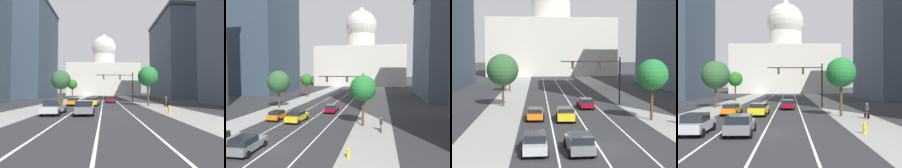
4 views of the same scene
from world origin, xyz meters
The scene contains 18 objects.
ground_plane centered at (0.00, 40.00, 0.00)m, with size 400.00×400.00×0.00m, color #2B2B2D.
sidewalk_left centered at (-9.31, 35.00, 0.01)m, with size 5.09×130.00×0.01m, color gray.
sidewalk_right centered at (9.31, 35.00, 0.01)m, with size 5.09×130.00×0.01m, color gray.
lane_stripe_left centered at (-3.38, 25.00, 0.01)m, with size 0.16×90.00×0.01m, color white.
lane_stripe_center centered at (0.00, 25.00, 0.01)m, with size 0.16×90.00×0.01m, color white.
lane_stripe_right centered at (3.38, 25.00, 0.01)m, with size 0.16×90.00×0.01m, color white.
capitol_building centered at (0.00, 93.44, 13.07)m, with size 42.31×26.16×38.82m.
car_crimson centered at (1.69, 18.89, 0.77)m, with size 2.04×4.28×1.44m.
car_gray centered at (-1.68, -1.13, 0.81)m, with size 2.16×4.33×1.55m.
car_silver centered at (-5.07, -0.71, 0.79)m, with size 2.04×4.42×1.56m.
car_orange centered at (-5.08, 11.69, 0.74)m, with size 2.02×4.08×1.39m.
car_yellow centered at (-1.69, 11.07, 0.79)m, with size 2.27×4.65×1.49m.
traffic_signal_mast centered at (4.35, 21.51, 4.97)m, with size 8.68×0.39×6.98m.
fire_hydrant centered at (7.67, -0.67, 0.46)m, with size 0.26×0.35×0.91m.
cyclist centered at (10.39, 8.29, 0.85)m, with size 0.37×1.70×1.72m.
street_tree_mid_left centered at (-10.26, 39.49, 4.80)m, with size 3.26×3.26×6.46m.
street_tree_far_right centered at (7.99, 10.47, 5.10)m, with size 3.51×3.51×6.89m.
street_tree_near_left centered at (-9.72, 21.52, 5.17)m, with size 4.47×4.47×7.42m.
Camera 4 is at (2.01, -21.21, 3.81)m, focal length 43.45 mm.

